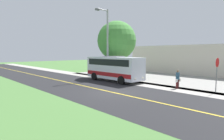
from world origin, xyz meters
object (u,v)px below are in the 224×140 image
shuttle_bus_front (114,67)px  street_light_pole (107,41)px  pedestrian_with_bags (178,79)px  commercial_building (207,59)px  stop_sign (217,69)px  tree_curbside (117,41)px

shuttle_bus_front → street_light_pole: (-0.43, -1.73, 3.07)m
pedestrian_with_bags → commercial_building: (-15.85, -3.13, 1.31)m
shuttle_bus_front → pedestrian_with_bags: 7.39m
stop_sign → commercial_building: size_ratio=0.12×
stop_sign → pedestrian_with_bags: bearing=-79.9°
shuttle_bus_front → commercial_building: (-16.95, 4.15, 0.63)m
commercial_building → tree_curbside: bearing=-25.6°
shuttle_bus_front → stop_sign: 10.52m
pedestrian_with_bags → street_light_pole: bearing=-85.8°
stop_sign → tree_curbside: size_ratio=0.38×
shuttle_bus_front → tree_curbside: (-2.95, -2.56, 3.32)m
pedestrian_with_bags → commercial_building: bearing=-168.8°
pedestrian_with_bags → stop_sign: stop_sign is taller
stop_sign → street_light_pole: 12.47m
tree_curbside → stop_sign: bearing=84.3°
stop_sign → shuttle_bus_front: bearing=-81.0°
stop_sign → tree_curbside: 13.33m
street_light_pole → shuttle_bus_front: bearing=76.1°
shuttle_bus_front → stop_sign: shuttle_bus_front is taller
commercial_building → street_light_pole: bearing=-19.6°
pedestrian_with_bags → stop_sign: bearing=100.1°
stop_sign → tree_curbside: (-1.30, -12.94, 2.95)m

